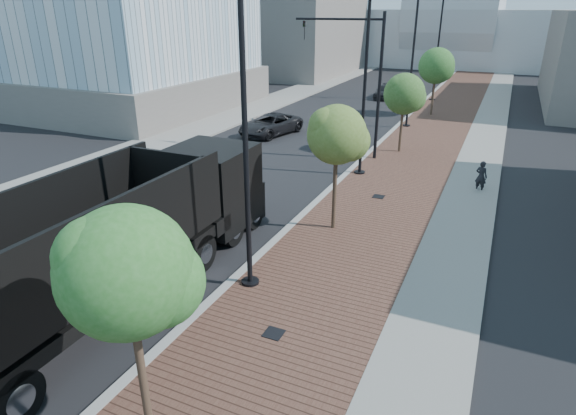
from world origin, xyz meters
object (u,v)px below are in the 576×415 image
at_px(dump_truck, 156,227).
at_px(white_sedan, 79,260).
at_px(pedestrian, 481,177).
at_px(dark_car_mid, 270,125).

height_order(dump_truck, white_sedan, dump_truck).
xyz_separation_m(white_sedan, pedestrian, (10.85, 14.05, -0.09)).
bearing_deg(pedestrian, white_sedan, 73.79).
relative_size(dump_truck, dark_car_mid, 2.79).
bearing_deg(dump_truck, pedestrian, 53.24).
bearing_deg(white_sedan, dump_truck, 27.00).
xyz_separation_m(dark_car_mid, pedestrian, (14.09, -5.94, 0.06)).
relative_size(white_sedan, pedestrian, 3.40).
bearing_deg(dump_truck, dark_car_mid, 104.70).
bearing_deg(dark_car_mid, dump_truck, -61.27).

